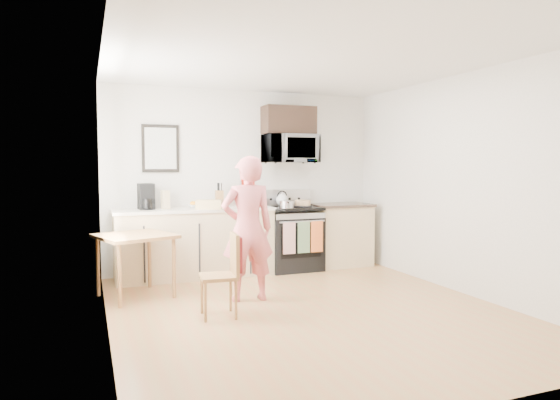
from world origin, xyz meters
name	(u,v)px	position (x,y,z in m)	size (l,w,h in m)	color
floor	(309,310)	(0.00, 0.00, 0.00)	(4.60, 4.60, 0.00)	#B07444
back_wall	(244,180)	(0.00, 2.30, 1.30)	(4.00, 0.04, 2.60)	white
front_wall	(468,202)	(0.00, -2.30, 1.30)	(4.00, 0.04, 2.60)	white
left_wall	(105,190)	(-2.00, 0.00, 1.30)	(0.04, 4.60, 2.60)	white
right_wall	(464,184)	(2.00, 0.00, 1.30)	(0.04, 4.60, 2.60)	white
ceiling	(310,59)	(0.00, 0.00, 2.60)	(4.00, 4.60, 0.04)	white
window	(106,163)	(-1.96, 0.80, 1.55)	(0.06, 1.40, 1.50)	silver
cabinet_left	(195,244)	(-0.80, 2.00, 0.45)	(2.10, 0.60, 0.90)	#D4C088
countertop_left	(194,210)	(-0.80, 2.00, 0.92)	(2.14, 0.64, 0.04)	beige
cabinet_right	(340,236)	(1.43, 2.00, 0.45)	(0.84, 0.60, 0.90)	#D4C088
countertop_right	(341,205)	(1.43, 2.00, 0.92)	(0.88, 0.64, 0.04)	black
range	(292,240)	(0.63, 1.98, 0.44)	(0.76, 0.70, 1.16)	black
microwave	(290,149)	(0.63, 2.08, 1.76)	(0.76, 0.51, 0.42)	#A6A6AA
upper_cabinet	(289,120)	(0.63, 2.12, 2.18)	(0.76, 0.35, 0.40)	black
wall_art	(161,148)	(-1.20, 2.28, 1.75)	(0.50, 0.04, 0.65)	black
wall_trivet	(248,180)	(0.05, 2.28, 1.30)	(0.20, 0.02, 0.20)	#A51C0E
person	(248,229)	(-0.48, 0.61, 0.81)	(0.59, 0.39, 1.63)	#B33140
dining_table	(135,242)	(-1.65, 1.21, 0.64)	(0.85, 0.85, 0.73)	brown
chair	(230,263)	(-0.83, 0.12, 0.54)	(0.42, 0.39, 0.84)	brown
knife_block	(219,199)	(-0.43, 2.07, 1.06)	(0.11, 0.15, 0.23)	brown
utensil_crock	(241,196)	(-0.08, 2.19, 1.08)	(0.12, 0.12, 0.36)	#A51C0E
fruit_bowl	(195,205)	(-0.78, 2.10, 0.98)	(0.23, 0.23, 0.09)	white
milk_carton	(165,200)	(-1.18, 2.03, 1.06)	(0.09, 0.09, 0.25)	tan
coffee_maker	(146,197)	(-1.42, 2.07, 1.10)	(0.21, 0.29, 0.34)	black
bread_bag	(209,205)	(-0.65, 1.78, 1.00)	(0.34, 0.16, 0.12)	tan
cake	(303,204)	(0.75, 1.89, 0.97)	(0.28, 0.28, 0.09)	black
kettle	(282,199)	(0.52, 2.11, 1.02)	(0.18, 0.18, 0.23)	white
pot	(287,204)	(0.45, 1.75, 0.98)	(0.20, 0.33, 0.10)	#A6A6AA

